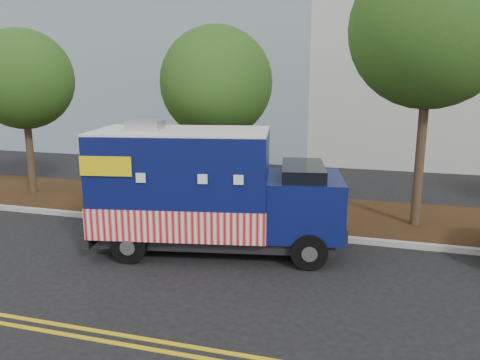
# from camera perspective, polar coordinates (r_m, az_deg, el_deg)

# --- Properties ---
(ground) EXTENTS (120.00, 120.00, 0.00)m
(ground) POSITION_cam_1_polar(r_m,az_deg,el_deg) (12.82, -8.70, -7.58)
(ground) COLOR black
(ground) RESTS_ON ground
(curb) EXTENTS (120.00, 0.18, 0.15)m
(curb) POSITION_cam_1_polar(r_m,az_deg,el_deg) (14.00, -6.31, -5.43)
(curb) COLOR #9E9E99
(curb) RESTS_ON ground
(mulch_strip) EXTENTS (120.00, 4.00, 0.15)m
(mulch_strip) POSITION_cam_1_polar(r_m,az_deg,el_deg) (15.88, -3.43, -3.21)
(mulch_strip) COLOR black
(mulch_strip) RESTS_ON ground
(centerline_near) EXTENTS (120.00, 0.10, 0.01)m
(centerline_near) POSITION_cam_1_polar(r_m,az_deg,el_deg) (9.33, -20.63, -16.26)
(centerline_near) COLOR gold
(centerline_near) RESTS_ON ground
(centerline_far) EXTENTS (120.00, 0.10, 0.01)m
(centerline_far) POSITION_cam_1_polar(r_m,az_deg,el_deg) (9.16, -21.59, -16.91)
(centerline_far) COLOR gold
(centerline_far) RESTS_ON ground
(tree_a) EXTENTS (3.55, 3.55, 6.05)m
(tree_a) POSITION_cam_1_polar(r_m,az_deg,el_deg) (18.70, -24.95, 11.04)
(tree_a) COLOR #38281C
(tree_a) RESTS_ON ground
(tree_b) EXTENTS (3.62, 3.62, 5.99)m
(tree_b) POSITION_cam_1_polar(r_m,az_deg,el_deg) (15.37, -2.91, 11.74)
(tree_b) COLOR #38281C
(tree_b) RESTS_ON ground
(tree_c) EXTENTS (4.34, 4.34, 7.81)m
(tree_c) POSITION_cam_1_polar(r_m,az_deg,el_deg) (14.05, 22.24, 16.77)
(tree_c) COLOR #38281C
(tree_c) RESTS_ON ground
(sign_post) EXTENTS (0.06, 0.06, 2.40)m
(sign_post) POSITION_cam_1_polar(r_m,az_deg,el_deg) (15.85, -18.36, 0.33)
(sign_post) COLOR #473828
(sign_post) RESTS_ON ground
(food_truck) EXTENTS (6.57, 3.41, 3.30)m
(food_truck) POSITION_cam_1_polar(r_m,az_deg,el_deg) (11.82, -4.30, -1.61)
(food_truck) COLOR black
(food_truck) RESTS_ON ground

